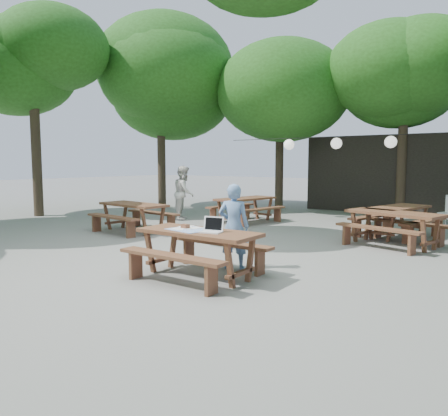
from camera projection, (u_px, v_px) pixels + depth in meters
ground at (229, 256)px, 8.55m from camera, size 80.00×80.00×0.00m
pavilion at (397, 174)px, 16.60m from camera, size 6.00×3.00×2.80m
main_picnic_table at (199, 253)px, 6.96m from camera, size 2.00×1.58×0.75m
picnic_table_nw at (134, 217)px, 11.52m from camera, size 2.07×1.78×0.75m
picnic_table_ne at (393, 228)px, 9.56m from camera, size 2.23×2.00×0.75m
picnic_table_far_w at (245, 209)px, 13.36m from camera, size 1.89×2.15×0.75m
picnic_table_far_e at (397, 221)px, 10.69m from camera, size 1.97×2.21×0.75m
woman at (234, 226)px, 7.49m from camera, size 0.63×0.53×1.47m
second_person at (184, 193)px, 13.97m from camera, size 0.99×1.05×1.71m
laptop at (212, 228)px, 6.75m from camera, size 0.38×0.33×0.24m
tabletop_clutter at (189, 229)px, 7.05m from camera, size 0.73×0.65×0.08m
paper_lanterns at (337, 143)px, 13.26m from camera, size 9.00×0.34×0.38m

